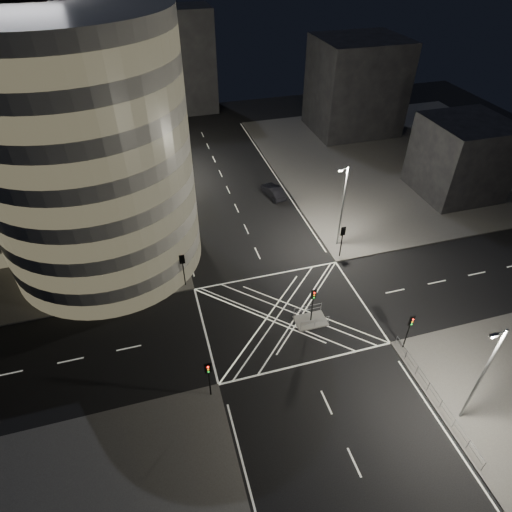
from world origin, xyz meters
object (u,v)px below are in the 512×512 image
object	(u,v)px
street_lamp_left_far	(151,146)
traffic_signal_fl	(183,265)
traffic_signal_nr	(410,326)
street_lamp_right_near	(482,374)
street_lamp_left_near	(167,216)
traffic_signal_fr	(342,236)
street_lamp_right_far	(342,205)
sedan	(273,191)
traffic_signal_island	(313,300)
central_island	(311,321)
traffic_signal_nl	(209,374)

from	to	relation	value
street_lamp_left_far	traffic_signal_fl	bearing A→B (deg)	-88.43
traffic_signal_nr	street_lamp_right_near	xyz separation A→B (m)	(0.64, -7.20, 2.63)
street_lamp_left_near	traffic_signal_fr	bearing A→B (deg)	-15.92
street_lamp_left_near	street_lamp_right_far	size ratio (longest dim) A/B	1.00
street_lamp_right_far	traffic_signal_nr	bearing A→B (deg)	-92.30
traffic_signal_fl	sedan	world-z (taller)	traffic_signal_fl
traffic_signal_fr	street_lamp_right_far	xyz separation A→B (m)	(0.64, 2.20, 2.63)
traffic_signal_island	street_lamp_right_near	distance (m)	14.78
traffic_signal_fr	street_lamp_left_near	world-z (taller)	street_lamp_left_near
traffic_signal_island	sedan	size ratio (longest dim) A/B	0.84
central_island	traffic_signal_fl	bearing A→B (deg)	142.46
street_lamp_left_near	traffic_signal_nr	bearing A→B (deg)	-45.87
traffic_signal_nr	traffic_signal_fr	bearing A→B (deg)	90.00
street_lamp_right_near	sedan	distance (m)	36.11
sedan	traffic_signal_nl	bearing A→B (deg)	53.08
central_island	street_lamp_left_far	xyz separation A→B (m)	(-11.44, 31.50, 5.47)
traffic_signal_fr	street_lamp_right_near	distance (m)	20.97
central_island	sedan	xyz separation A→B (m)	(3.63, 23.09, 0.71)
central_island	street_lamp_left_far	world-z (taller)	street_lamp_left_far
street_lamp_left_far	street_lamp_right_near	bearing A→B (deg)	-66.79
traffic_signal_nl	central_island	bearing A→B (deg)	26.14
central_island	traffic_signal_nl	world-z (taller)	traffic_signal_nl
traffic_signal_nl	street_lamp_right_near	bearing A→B (deg)	-21.55
street_lamp_right_near	traffic_signal_fl	bearing A→B (deg)	131.24
traffic_signal_island	street_lamp_left_far	xyz separation A→B (m)	(-11.44, 31.50, 2.63)
traffic_signal_fr	central_island	bearing A→B (deg)	-129.33
traffic_signal_fl	traffic_signal_nl	xyz separation A→B (m)	(0.00, -13.60, 0.00)
street_lamp_left_near	sedan	size ratio (longest dim) A/B	2.11
traffic_signal_fl	street_lamp_right_far	distance (m)	18.55
street_lamp_left_near	street_lamp_right_far	bearing A→B (deg)	-9.03
street_lamp_left_far	traffic_signal_nl	bearing A→B (deg)	-89.01
street_lamp_left_near	street_lamp_right_near	size ratio (longest dim) A/B	1.00
street_lamp_left_near	sedan	distance (m)	18.48
traffic_signal_fr	street_lamp_right_near	size ratio (longest dim) A/B	0.40
traffic_signal_fl	traffic_signal_fr	size ratio (longest dim) A/B	1.00
traffic_signal_fr	sedan	distance (m)	15.28
central_island	traffic_signal_island	size ratio (longest dim) A/B	0.75
street_lamp_left_near	street_lamp_left_far	size ratio (longest dim) A/B	1.00
traffic_signal_fr	traffic_signal_nl	bearing A→B (deg)	-142.31
traffic_signal_island	street_lamp_right_far	bearing A→B (deg)	54.70
traffic_signal_fl	traffic_signal_nl	distance (m)	13.60
traffic_signal_nr	street_lamp_right_near	size ratio (longest dim) A/B	0.40
traffic_signal_nr	traffic_signal_island	world-z (taller)	same
street_lamp_left_near	traffic_signal_nl	bearing A→B (deg)	-88.06
traffic_signal_nl	street_lamp_right_far	bearing A→B (deg)	40.91
traffic_signal_fl	traffic_signal_nr	size ratio (longest dim) A/B	1.00
traffic_signal_island	street_lamp_right_far	xyz separation A→B (m)	(7.44, 10.50, 2.63)
street_lamp_right_near	central_island	bearing A→B (deg)	120.75
traffic_signal_fl	traffic_signal_nr	xyz separation A→B (m)	(17.60, -13.60, 0.00)
sedan	street_lamp_left_near	bearing A→B (deg)	22.50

